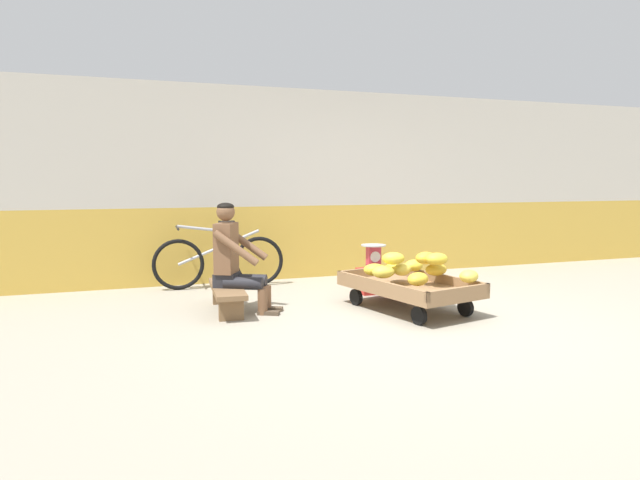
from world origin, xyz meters
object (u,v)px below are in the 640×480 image
(low_bench, at_px, (227,293))
(weighing_scale, at_px, (373,256))
(vendor_seated, at_px, (235,258))
(shopping_bag, at_px, (412,289))
(bicycle_near_left, at_px, (219,260))
(plastic_crate, at_px, (373,281))
(banana_cart, at_px, (409,288))

(low_bench, bearing_deg, weighing_scale, 11.50)
(vendor_seated, bearing_deg, weighing_scale, 13.22)
(weighing_scale, bearing_deg, shopping_bag, -61.02)
(vendor_seated, relative_size, bicycle_near_left, 0.69)
(vendor_seated, height_order, bicycle_near_left, vendor_seated)
(shopping_bag, bearing_deg, plastic_crate, 118.93)
(banana_cart, height_order, plastic_crate, banana_cart)
(weighing_scale, bearing_deg, banana_cart, -92.50)
(plastic_crate, relative_size, bicycle_near_left, 0.22)
(bicycle_near_left, distance_m, shopping_bag, 2.47)
(bicycle_near_left, bearing_deg, plastic_crate, -29.32)
(vendor_seated, distance_m, shopping_bag, 2.09)
(vendor_seated, height_order, weighing_scale, vendor_seated)
(bicycle_near_left, bearing_deg, low_bench, -96.04)
(low_bench, bearing_deg, vendor_seated, -27.02)
(weighing_scale, distance_m, bicycle_near_left, 1.97)
(vendor_seated, bearing_deg, banana_cart, -17.79)
(low_bench, xyz_separation_m, shopping_bag, (2.12, -0.11, -0.08))
(banana_cart, distance_m, weighing_scale, 1.00)
(low_bench, bearing_deg, shopping_bag, -3.00)
(low_bench, height_order, plastic_crate, plastic_crate)
(low_bench, relative_size, vendor_seated, 0.98)
(shopping_bag, bearing_deg, weighing_scale, 118.98)
(banana_cart, xyz_separation_m, plastic_crate, (0.04, 0.97, -0.09))
(weighing_scale, bearing_deg, bicycle_near_left, 150.65)
(banana_cart, xyz_separation_m, weighing_scale, (0.04, 0.97, 0.21))
(banana_cart, distance_m, low_bench, 1.91)
(weighing_scale, height_order, bicycle_near_left, bicycle_near_left)
(banana_cart, distance_m, plastic_crate, 0.98)
(bicycle_near_left, bearing_deg, banana_cart, -49.22)
(low_bench, height_order, vendor_seated, vendor_seated)
(vendor_seated, distance_m, weighing_scale, 1.83)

